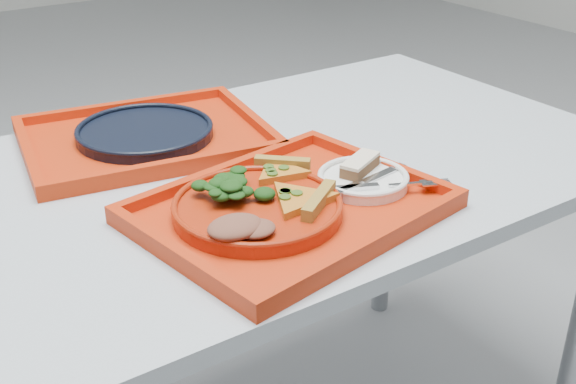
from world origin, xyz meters
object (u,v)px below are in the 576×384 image
object	(u,v)px
tray_main	(291,211)
dinner_plate	(257,210)
navy_plate	(145,133)
dessert_bar	(360,165)
tray_far	(146,140)

from	to	relation	value
tray_main	dinner_plate	size ratio (longest dim) A/B	1.73
dinner_plate	navy_plate	xyz separation A→B (m)	(-0.01, 0.39, -0.00)
dessert_bar	navy_plate	bearing A→B (deg)	96.17
dinner_plate	dessert_bar	xyz separation A→B (m)	(0.21, 0.01, 0.02)
tray_far	dinner_plate	xyz separation A→B (m)	(0.01, -0.39, 0.02)
tray_far	tray_main	bearing A→B (deg)	-71.10
tray_main	navy_plate	bearing A→B (deg)	90.33
tray_far	navy_plate	world-z (taller)	navy_plate
tray_far	navy_plate	xyz separation A→B (m)	(-0.00, 0.00, 0.01)
dessert_bar	tray_far	bearing A→B (deg)	96.17
dinner_plate	dessert_bar	bearing A→B (deg)	3.46
tray_far	dessert_bar	size ratio (longest dim) A/B	4.91
tray_main	dessert_bar	size ratio (longest dim) A/B	4.91
navy_plate	dessert_bar	distance (m)	0.44
tray_main	tray_far	bearing A→B (deg)	90.33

